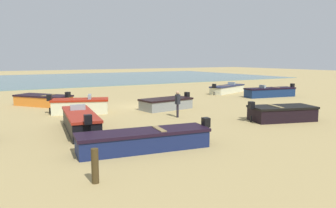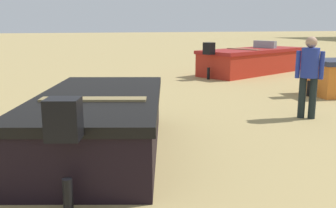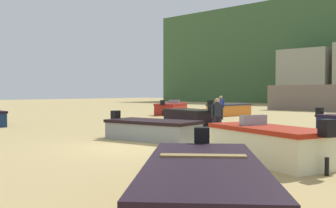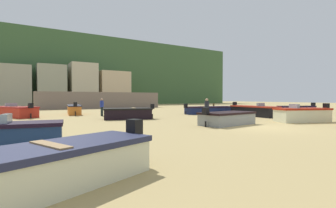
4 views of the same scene
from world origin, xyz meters
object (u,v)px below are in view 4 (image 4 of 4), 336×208
(boat_red_6, at_px, (16,112))
(mooring_post_near_water, at_px, (214,108))
(boat_cream_5, at_px, (11,176))
(boat_navy_2, at_px, (296,110))
(boat_black_7, at_px, (253,111))
(boat_cream_1, at_px, (302,115))
(beach_walker_foreground, at_px, (102,106))
(beach_walker_distant, at_px, (207,107))
(boat_grey_8, at_px, (227,118))
(boat_black_0, at_px, (128,113))
(boat_orange_3, at_px, (74,110))
(boat_navy_4, at_px, (209,110))

(boat_red_6, distance_m, mooring_post_near_water, 20.05)
(boat_cream_5, bearing_deg, boat_navy_2, -89.91)
(boat_black_7, xyz_separation_m, mooring_post_near_water, (1.45, 6.93, 0.03))
(boat_cream_1, height_order, beach_walker_foreground, beach_walker_foreground)
(boat_cream_5, bearing_deg, beach_walker_distant, -73.77)
(boat_grey_8, bearing_deg, boat_black_0, -159.69)
(boat_navy_2, bearing_deg, boat_cream_1, 146.14)
(boat_black_0, xyz_separation_m, boat_cream_5, (-7.26, -13.28, -0.03))
(boat_red_6, relative_size, boat_black_7, 0.92)
(boat_orange_3, height_order, boat_red_6, boat_orange_3)
(boat_navy_2, xyz_separation_m, boat_navy_4, (-6.99, 5.16, -0.05))
(boat_navy_4, xyz_separation_m, mooring_post_near_water, (2.75, 2.39, 0.12))
(boat_orange_3, distance_m, beach_walker_foreground, 4.14)
(boat_cream_1, xyz_separation_m, boat_red_6, (-16.97, 15.04, -0.02))
(boat_cream_5, xyz_separation_m, beach_walker_distant, (11.90, 9.30, 0.54))
(boat_navy_4, distance_m, boat_grey_8, 10.27)
(boat_orange_3, distance_m, boat_navy_4, 13.77)
(boat_cream_1, height_order, mooring_post_near_water, boat_cream_1)
(boat_orange_3, height_order, boat_cream_5, boat_orange_3)
(boat_cream_5, xyz_separation_m, boat_black_7, (18.10, 10.17, 0.07))
(boat_black_0, bearing_deg, beach_walker_distant, -113.99)
(boat_cream_1, distance_m, boat_navy_2, 8.50)
(boat_navy_4, relative_size, boat_red_6, 1.14)
(boat_navy_2, bearing_deg, boat_navy_4, 76.53)
(mooring_post_near_water, height_order, beach_walker_distant, beach_walker_distant)
(boat_red_6, relative_size, beach_walker_foreground, 3.04)
(boat_orange_3, bearing_deg, boat_grey_8, -60.16)
(boat_navy_4, xyz_separation_m, boat_grey_8, (-5.84, -8.44, 0.00))
(beach_walker_foreground, bearing_deg, boat_grey_8, 61.02)
(boat_black_0, xyz_separation_m, boat_grey_8, (3.70, -7.00, -0.04))
(mooring_post_near_water, bearing_deg, boat_black_0, -162.71)
(boat_orange_3, height_order, boat_grey_8, boat_orange_3)
(boat_red_6, xyz_separation_m, boat_black_7, (18.40, -9.78, 0.01))
(beach_walker_foreground, bearing_deg, mooring_post_near_water, 127.28)
(mooring_post_near_water, bearing_deg, boat_black_7, -101.83)
(boat_red_6, height_order, boat_black_7, boat_black_7)
(beach_walker_distant, bearing_deg, boat_navy_2, 121.91)
(beach_walker_distant, bearing_deg, boat_black_0, -99.92)
(boat_black_0, relative_size, boat_black_7, 0.76)
(boat_red_6, bearing_deg, beach_walker_foreground, -45.77)
(beach_walker_foreground, bearing_deg, boat_navy_2, 104.41)
(boat_black_7, bearing_deg, boat_cream_1, 82.87)
(boat_cream_1, distance_m, beach_walker_distant, 6.51)
(boat_orange_3, distance_m, boat_red_6, 5.10)
(beach_walker_foreground, xyz_separation_m, beach_walker_distant, (5.48, -8.18, 0.00))
(boat_orange_3, bearing_deg, boat_black_7, -32.43)
(boat_orange_3, xyz_separation_m, beach_walker_distant, (7.24, -11.90, 0.47))
(boat_navy_4, bearing_deg, boat_black_0, -73.59)
(boat_black_0, distance_m, boat_navy_4, 9.65)
(beach_walker_foreground, bearing_deg, boat_navy_4, 114.02)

